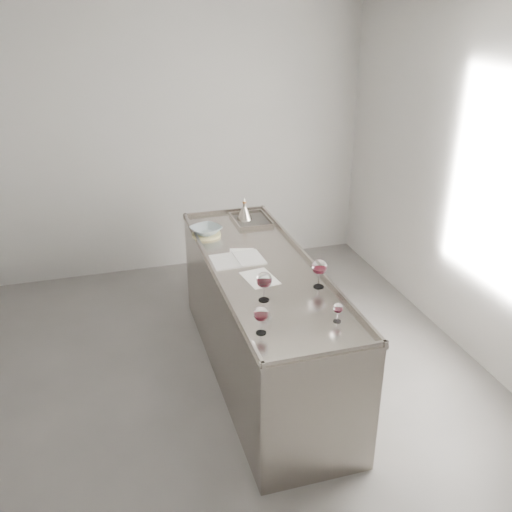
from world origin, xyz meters
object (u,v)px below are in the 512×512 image
object	(u,v)px
wine_glass_middle	(264,281)
wine_glass_left	(261,315)
wine_glass_right	(319,268)
notebook	(237,260)
ceramic_bowl	(206,230)
counter	(262,321)
wine_funnel	(244,212)
wine_glass_small	(338,309)

from	to	relation	value
wine_glass_middle	wine_glass_left	bearing A→B (deg)	-109.66
wine_glass_middle	wine_glass_right	size ratio (longest dim) A/B	0.98
wine_glass_left	notebook	xyz separation A→B (m)	(0.12, 1.02, -0.12)
wine_glass_middle	ceramic_bowl	distance (m)	1.20
counter	wine_funnel	size ratio (longest dim) A/B	11.65
wine_glass_small	wine_funnel	distance (m)	1.86
wine_funnel	ceramic_bowl	bearing A→B (deg)	-145.43
wine_glass_left	wine_glass_right	xyz separation A→B (m)	(0.55, 0.45, 0.02)
wine_glass_right	wine_glass_middle	bearing A→B (deg)	-169.99
wine_glass_right	counter	bearing A→B (deg)	123.54
wine_glass_small	wine_glass_left	bearing A→B (deg)	179.10
wine_glass_small	ceramic_bowl	xyz separation A→B (m)	(-0.49, 1.57, -0.04)
ceramic_bowl	wine_glass_middle	bearing A→B (deg)	-83.55
wine_glass_left	wine_glass_small	world-z (taller)	wine_glass_left
wine_glass_middle	wine_glass_small	bearing A→B (deg)	-47.50
notebook	wine_funnel	size ratio (longest dim) A/B	1.93
counter	wine_glass_right	xyz separation A→B (m)	(0.27, -0.41, 0.61)
wine_glass_middle	counter	bearing A→B (deg)	73.92
wine_glass_left	wine_funnel	size ratio (longest dim) A/B	0.85
ceramic_bowl	wine_glass_right	bearing A→B (deg)	-63.77
wine_glass_middle	wine_funnel	xyz separation A→B (m)	(0.27, 1.47, -0.08)
counter	notebook	distance (m)	0.52
notebook	wine_glass_left	bearing A→B (deg)	-98.70
ceramic_bowl	wine_glass_small	bearing A→B (deg)	-72.82
wine_glass_left	wine_glass_right	distance (m)	0.71
ceramic_bowl	wine_funnel	world-z (taller)	wine_funnel
wine_glass_middle	notebook	size ratio (longest dim) A/B	0.50
notebook	wine_funnel	bearing A→B (deg)	68.88
notebook	wine_funnel	distance (m)	0.87
wine_glass_left	wine_glass_middle	xyz separation A→B (m)	(0.13, 0.38, 0.02)
notebook	wine_funnel	world-z (taller)	wine_funnel
wine_glass_left	ceramic_bowl	distance (m)	1.57
ceramic_bowl	wine_funnel	xyz separation A→B (m)	(0.41, 0.28, 0.01)
counter	ceramic_bowl	world-z (taller)	ceramic_bowl
wine_glass_left	wine_glass_middle	distance (m)	0.40
wine_glass_right	wine_funnel	xyz separation A→B (m)	(-0.14, 1.40, -0.08)
ceramic_bowl	counter	bearing A→B (deg)	-68.59
notebook	ceramic_bowl	xyz separation A→B (m)	(-0.12, 0.54, 0.04)
wine_glass_middle	ceramic_bowl	world-z (taller)	wine_glass_middle
wine_glass_small	notebook	xyz separation A→B (m)	(-0.37, 1.03, -0.08)
counter	wine_glass_middle	xyz separation A→B (m)	(-0.14, -0.49, 0.61)
wine_glass_middle	wine_glass_right	world-z (taller)	wine_glass_right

